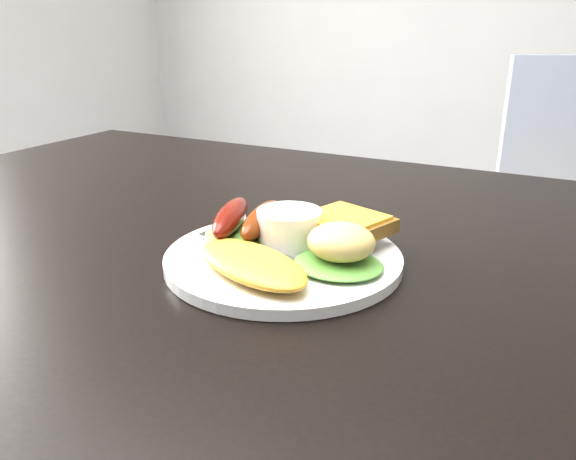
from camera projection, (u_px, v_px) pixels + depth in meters
name	position (u px, v px, depth m)	size (l,w,h in m)	color
dining_table	(254.00, 245.00, 0.65)	(1.20, 0.80, 0.04)	black
dining_chair	(556.00, 241.00, 1.42)	(0.37, 0.37, 0.04)	tan
person	(521.00, 77.00, 1.22)	(0.62, 0.41, 1.72)	navy
plate	(283.00, 258.00, 0.54)	(0.23, 0.23, 0.01)	white
lettuce_left	(249.00, 235.00, 0.58)	(0.09, 0.08, 0.01)	#58962C
lettuce_right	(338.00, 264.00, 0.51)	(0.08, 0.07, 0.01)	#4A892F
omelette	(252.00, 263.00, 0.49)	(0.13, 0.06, 0.02)	gold
sausage_a	(231.00, 217.00, 0.58)	(0.03, 0.11, 0.03)	#5D1C0E
sausage_b	(262.00, 219.00, 0.57)	(0.03, 0.11, 0.03)	maroon
ramekin	(289.00, 228.00, 0.56)	(0.06, 0.06, 0.04)	white
toast_a	(336.00, 232.00, 0.58)	(0.07, 0.07, 0.01)	brown
toast_b	(343.00, 225.00, 0.56)	(0.08, 0.08, 0.01)	brown
potato_salad	(341.00, 242.00, 0.50)	(0.06, 0.06, 0.03)	beige
fork	(253.00, 249.00, 0.54)	(0.14, 0.01, 0.00)	#ADAFB7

